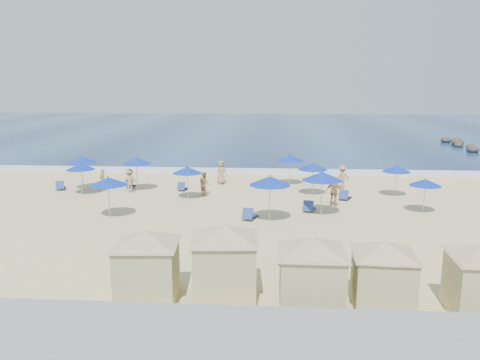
# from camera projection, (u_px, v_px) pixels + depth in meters

# --- Properties ---
(ground) EXTENTS (160.00, 160.00, 0.00)m
(ground) POSITION_uv_depth(u_px,v_px,m) (252.00, 223.00, 25.68)
(ground) COLOR beige
(ground) RESTS_ON ground
(ocean) EXTENTS (160.00, 80.00, 0.06)m
(ocean) POSITION_uv_depth(u_px,v_px,m) (266.00, 129.00, 79.42)
(ocean) COLOR navy
(ocean) RESTS_ON ground
(surf_line) EXTENTS (160.00, 2.50, 0.08)m
(surf_line) POSITION_uv_depth(u_px,v_px,m) (260.00, 171.00, 40.82)
(surf_line) COLOR white
(surf_line) RESTS_ON ground
(seawall) EXTENTS (160.00, 6.10, 1.22)m
(seawall) POSITION_uv_depth(u_px,v_px,m) (232.00, 349.00, 12.36)
(seawall) COLOR gray
(seawall) RESTS_ON ground
(trash_bin) EXTENTS (0.92, 0.92, 0.79)m
(trash_bin) POSITION_uv_depth(u_px,v_px,m) (289.00, 254.00, 19.92)
(trash_bin) COLOR black
(trash_bin) RESTS_ON ground
(cabana_0) EXTENTS (4.44, 4.44, 2.79)m
(cabana_0) POSITION_uv_depth(u_px,v_px,m) (147.00, 256.00, 16.40)
(cabana_0) COLOR #C3BB85
(cabana_0) RESTS_ON ground
(cabana_1) EXTENTS (4.70, 4.70, 2.95)m
(cabana_1) POSITION_uv_depth(u_px,v_px,m) (225.00, 252.00, 16.57)
(cabana_1) COLOR #C3BB85
(cabana_1) RESTS_ON ground
(cabana_2) EXTENTS (4.56, 4.56, 2.86)m
(cabana_2) POSITION_uv_depth(u_px,v_px,m) (312.00, 265.00, 15.51)
(cabana_2) COLOR #C3BB85
(cabana_2) RESTS_ON ground
(cabana_3) EXTENTS (4.19, 4.19, 2.63)m
(cabana_3) POSITION_uv_depth(u_px,v_px,m) (384.00, 266.00, 15.71)
(cabana_3) COLOR #C3BB85
(cabana_3) RESTS_ON ground
(umbrella_0) EXTENTS (2.21, 2.21, 2.51)m
(umbrella_0) POSITION_uv_depth(u_px,v_px,m) (82.00, 160.00, 33.43)
(umbrella_0) COLOR #A5A8AD
(umbrella_0) RESTS_ON ground
(umbrella_1) EXTENTS (1.99, 1.99, 2.26)m
(umbrella_1) POSITION_uv_depth(u_px,v_px,m) (80.00, 167.00, 32.00)
(umbrella_1) COLOR #A5A8AD
(umbrella_1) RESTS_ON ground
(umbrella_2) EXTENTS (2.19, 2.19, 2.49)m
(umbrella_2) POSITION_uv_depth(u_px,v_px,m) (136.00, 161.00, 33.25)
(umbrella_2) COLOR #A5A8AD
(umbrella_2) RESTS_ON ground
(umbrella_3) EXTENTS (2.14, 2.14, 2.44)m
(umbrella_3) POSITION_uv_depth(u_px,v_px,m) (108.00, 181.00, 26.45)
(umbrella_3) COLOR #A5A8AD
(umbrella_3) RESTS_ON ground
(umbrella_4) EXTENTS (1.99, 1.99, 2.26)m
(umbrella_4) POSITION_uv_depth(u_px,v_px,m) (187.00, 170.00, 30.73)
(umbrella_4) COLOR #A5A8AD
(umbrella_4) RESTS_ON ground
(umbrella_5) EXTENTS (2.34, 2.34, 2.66)m
(umbrella_5) POSITION_uv_depth(u_px,v_px,m) (270.00, 181.00, 25.64)
(umbrella_5) COLOR #A5A8AD
(umbrella_5) RESTS_ON ground
(umbrella_6) EXTENTS (2.02, 2.02, 2.30)m
(umbrella_6) POSITION_uv_depth(u_px,v_px,m) (313.00, 167.00, 31.83)
(umbrella_6) COLOR #A5A8AD
(umbrella_6) RESTS_ON ground
(umbrella_7) EXTENTS (2.36, 2.36, 2.69)m
(umbrella_7) POSITION_uv_depth(u_px,v_px,m) (322.00, 176.00, 26.81)
(umbrella_7) COLOR #A5A8AD
(umbrella_7) RESTS_ON ground
(umbrella_8) EXTENTS (2.08, 2.08, 2.37)m
(umbrella_8) POSITION_uv_depth(u_px,v_px,m) (290.00, 158.00, 35.11)
(umbrella_8) COLOR #A5A8AD
(umbrella_8) RESTS_ON ground
(umbrella_9) EXTENTS (1.94, 1.94, 2.21)m
(umbrella_9) POSITION_uv_depth(u_px,v_px,m) (397.00, 169.00, 31.45)
(umbrella_9) COLOR #A5A8AD
(umbrella_9) RESTS_ON ground
(umbrella_10) EXTENTS (1.89, 1.89, 2.15)m
(umbrella_10) POSITION_uv_depth(u_px,v_px,m) (425.00, 182.00, 27.37)
(umbrella_10) COLOR #A5A8AD
(umbrella_10) RESTS_ON ground
(beach_chair_0) EXTENTS (0.96, 1.39, 0.70)m
(beach_chair_0) POSITION_uv_depth(u_px,v_px,m) (60.00, 186.00, 33.84)
(beach_chair_0) COLOR navy
(beach_chair_0) RESTS_ON ground
(beach_chair_1) EXTENTS (0.60, 1.21, 0.65)m
(beach_chair_1) POSITION_uv_depth(u_px,v_px,m) (130.00, 185.00, 34.51)
(beach_chair_1) COLOR navy
(beach_chair_1) RESTS_ON ground
(beach_chair_2) EXTENTS (0.66, 1.27, 0.67)m
(beach_chair_2) POSITION_uv_depth(u_px,v_px,m) (182.00, 187.00, 33.59)
(beach_chair_2) COLOR navy
(beach_chair_2) RESTS_ON ground
(beach_chair_3) EXTENTS (0.95, 1.48, 0.75)m
(beach_chair_3) POSITION_uv_depth(u_px,v_px,m) (250.00, 215.00, 26.40)
(beach_chair_3) COLOR navy
(beach_chair_3) RESTS_ON ground
(beach_chair_4) EXTENTS (0.89, 1.46, 0.75)m
(beach_chair_4) POSITION_uv_depth(u_px,v_px,m) (309.00, 207.00, 28.08)
(beach_chair_4) COLOR navy
(beach_chair_4) RESTS_ON ground
(beach_chair_5) EXTENTS (1.09, 1.48, 0.74)m
(beach_chair_5) POSITION_uv_depth(u_px,v_px,m) (345.00, 196.00, 30.88)
(beach_chair_5) COLOR navy
(beach_chair_5) RESTS_ON ground
(beachgoer_0) EXTENTS (0.53, 0.67, 1.61)m
(beachgoer_0) POSITION_uv_depth(u_px,v_px,m) (102.00, 180.00, 33.37)
(beachgoer_0) COLOR #A4825B
(beachgoer_0) RESTS_ON ground
(beachgoer_1) EXTENTS (1.01, 1.01, 1.65)m
(beachgoer_1) POSITION_uv_depth(u_px,v_px,m) (204.00, 184.00, 32.02)
(beachgoer_1) COLOR #A4825B
(beachgoer_1) RESTS_ON ground
(beachgoer_2) EXTENTS (1.17, 0.91, 1.85)m
(beachgoer_2) POSITION_uv_depth(u_px,v_px,m) (334.00, 191.00, 29.21)
(beachgoer_2) COLOR #A4825B
(beachgoer_2) RESTS_ON ground
(beachgoer_3) EXTENTS (1.27, 0.93, 1.75)m
(beachgoer_3) POSITION_uv_depth(u_px,v_px,m) (342.00, 177.00, 33.95)
(beachgoer_3) COLOR #A4825B
(beachgoer_3) RESTS_ON ground
(beachgoer_4) EXTENTS (1.06, 1.01, 1.83)m
(beachgoer_4) POSITION_uv_depth(u_px,v_px,m) (221.00, 172.00, 35.60)
(beachgoer_4) COLOR #A4825B
(beachgoer_4) RESTS_ON ground
(beachgoer_5) EXTENTS (1.23, 0.99, 1.66)m
(beachgoer_5) POSITION_uv_depth(u_px,v_px,m) (130.00, 181.00, 32.93)
(beachgoer_5) COLOR #A4825B
(beachgoer_5) RESTS_ON ground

